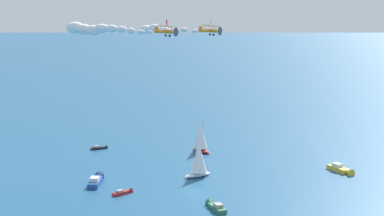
{
  "coord_description": "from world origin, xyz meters",
  "views": [
    {
      "loc": [
        161.74,
        66.49,
        52.39
      ],
      "look_at": [
        -0.24,
        -1.28,
        23.07
      ],
      "focal_mm": 62.09,
      "sensor_mm": 36.0,
      "label": 1
    }
  ],
  "objects_px": {
    "wingwalker_lead": "(211,22)",
    "wingwalker_wingman": "(167,23)",
    "motorboat_near_centre": "(341,170)",
    "sailboat_far_port": "(200,137)",
    "motorboat_far_stbd": "(215,207)",
    "motorboat_inshore": "(96,181)",
    "sailboat_trailing": "(199,159)",
    "motorboat_ahead": "(123,192)",
    "biplane_wingman": "(166,31)",
    "motorboat_offshore": "(100,148)",
    "biplane_lead": "(210,30)"
  },
  "relations": [
    {
      "from": "wingwalker_lead",
      "to": "wingwalker_wingman",
      "type": "xyz_separation_m",
      "value": [
        12.03,
        -7.56,
        0.21
      ]
    },
    {
      "from": "motorboat_near_centre",
      "to": "sailboat_far_port",
      "type": "bearing_deg",
      "value": -99.15
    },
    {
      "from": "motorboat_near_centre",
      "to": "motorboat_far_stbd",
      "type": "xyz_separation_m",
      "value": [
        48.09,
        -22.69,
        -0.14
      ]
    },
    {
      "from": "motorboat_inshore",
      "to": "sailboat_trailing",
      "type": "distance_m",
      "value": 30.46
    },
    {
      "from": "motorboat_ahead",
      "to": "biplane_wingman",
      "type": "distance_m",
      "value": 44.93
    },
    {
      "from": "motorboat_offshore",
      "to": "biplane_wingman",
      "type": "relative_size",
      "value": 0.75
    },
    {
      "from": "sailboat_far_port",
      "to": "motorboat_ahead",
      "type": "relative_size",
      "value": 1.84
    },
    {
      "from": "motorboat_near_centre",
      "to": "motorboat_ahead",
      "type": "height_order",
      "value": "motorboat_near_centre"
    },
    {
      "from": "motorboat_far_stbd",
      "to": "wingwalker_lead",
      "type": "distance_m",
      "value": 49.65
    },
    {
      "from": "motorboat_far_stbd",
      "to": "sailboat_trailing",
      "type": "relative_size",
      "value": 0.66
    },
    {
      "from": "motorboat_inshore",
      "to": "motorboat_offshore",
      "type": "height_order",
      "value": "motorboat_inshore"
    },
    {
      "from": "wingwalker_lead",
      "to": "wingwalker_wingman",
      "type": "distance_m",
      "value": 14.21
    },
    {
      "from": "wingwalker_lead",
      "to": "motorboat_inshore",
      "type": "bearing_deg",
      "value": -71.7
    },
    {
      "from": "motorboat_offshore",
      "to": "motorboat_ahead",
      "type": "xyz_separation_m",
      "value": [
        44.22,
        33.41,
        0.01
      ]
    },
    {
      "from": "sailboat_trailing",
      "to": "sailboat_far_port",
      "type": "bearing_deg",
      "value": -159.01
    },
    {
      "from": "sailboat_trailing",
      "to": "motorboat_ahead",
      "type": "relative_size",
      "value": 1.87
    },
    {
      "from": "sailboat_far_port",
      "to": "motorboat_offshore",
      "type": "relative_size",
      "value": 2.03
    },
    {
      "from": "sailboat_far_port",
      "to": "motorboat_inshore",
      "type": "distance_m",
      "value": 49.3
    },
    {
      "from": "motorboat_near_centre",
      "to": "sailboat_trailing",
      "type": "height_order",
      "value": "sailboat_trailing"
    },
    {
      "from": "motorboat_ahead",
      "to": "wingwalker_lead",
      "type": "height_order",
      "value": "wingwalker_lead"
    },
    {
      "from": "sailboat_far_port",
      "to": "biplane_wingman",
      "type": "bearing_deg",
      "value": 11.79
    },
    {
      "from": "motorboat_near_centre",
      "to": "biplane_wingman",
      "type": "relative_size",
      "value": 1.28
    },
    {
      "from": "motorboat_near_centre",
      "to": "wingwalker_lead",
      "type": "bearing_deg",
      "value": -47.05
    },
    {
      "from": "motorboat_inshore",
      "to": "biplane_lead",
      "type": "height_order",
      "value": "biplane_lead"
    },
    {
      "from": "wingwalker_lead",
      "to": "biplane_wingman",
      "type": "bearing_deg",
      "value": -31.91
    },
    {
      "from": "biplane_lead",
      "to": "wingwalker_lead",
      "type": "relative_size",
      "value": 4.85
    },
    {
      "from": "motorboat_offshore",
      "to": "wingwalker_wingman",
      "type": "xyz_separation_m",
      "value": [
        40.02,
        44.68,
        45.51
      ]
    },
    {
      "from": "motorboat_offshore",
      "to": "wingwalker_wingman",
      "type": "height_order",
      "value": "wingwalker_wingman"
    },
    {
      "from": "sailboat_trailing",
      "to": "wingwalker_lead",
      "type": "distance_m",
      "value": 41.77
    },
    {
      "from": "motorboat_near_centre",
      "to": "motorboat_ahead",
      "type": "relative_size",
      "value": 1.55
    },
    {
      "from": "motorboat_near_centre",
      "to": "biplane_lead",
      "type": "xyz_separation_m",
      "value": [
        29.43,
        -31.46,
        42.81
      ]
    },
    {
      "from": "motorboat_near_centre",
      "to": "biplane_lead",
      "type": "bearing_deg",
      "value": -46.91
    },
    {
      "from": "biplane_wingman",
      "to": "motorboat_near_centre",
      "type": "bearing_deg",
      "value": 136.74
    },
    {
      "from": "motorboat_far_stbd",
      "to": "motorboat_offshore",
      "type": "bearing_deg",
      "value": -127.54
    },
    {
      "from": "motorboat_far_stbd",
      "to": "wingwalker_wingman",
      "type": "distance_m",
      "value": 48.62
    },
    {
      "from": "motorboat_inshore",
      "to": "wingwalker_lead",
      "type": "bearing_deg",
      "value": 108.3
    },
    {
      "from": "motorboat_far_stbd",
      "to": "wingwalker_lead",
      "type": "height_order",
      "value": "wingwalker_lead"
    },
    {
      "from": "wingwalker_lead",
      "to": "sailboat_far_port",
      "type": "bearing_deg",
      "value": -154.26
    },
    {
      "from": "motorboat_near_centre",
      "to": "motorboat_ahead",
      "type": "distance_m",
      "value": 67.77
    },
    {
      "from": "motorboat_offshore",
      "to": "motorboat_ahead",
      "type": "distance_m",
      "value": 55.42
    },
    {
      "from": "motorboat_inshore",
      "to": "biplane_lead",
      "type": "xyz_separation_m",
      "value": [
        -10.0,
        30.8,
        42.75
      ]
    },
    {
      "from": "sailboat_far_port",
      "to": "biplane_wingman",
      "type": "xyz_separation_m",
      "value": [
        49.41,
        10.32,
        38.62
      ]
    },
    {
      "from": "wingwalker_wingman",
      "to": "motorboat_offshore",
      "type": "bearing_deg",
      "value": -131.85
    },
    {
      "from": "motorboat_near_centre",
      "to": "biplane_wingman",
      "type": "bearing_deg",
      "value": -43.26
    },
    {
      "from": "motorboat_far_stbd",
      "to": "biplane_lead",
      "type": "xyz_separation_m",
      "value": [
        -18.66,
        -8.78,
        42.95
      ]
    },
    {
      "from": "motorboat_offshore",
      "to": "biplane_lead",
      "type": "xyz_separation_m",
      "value": [
        28.19,
        52.2,
        43.16
      ]
    },
    {
      "from": "biplane_wingman",
      "to": "motorboat_far_stbd",
      "type": "bearing_deg",
      "value": 67.92
    },
    {
      "from": "motorboat_near_centre",
      "to": "sailboat_far_port",
      "type": "relative_size",
      "value": 0.84
    },
    {
      "from": "sailboat_trailing",
      "to": "biplane_lead",
      "type": "height_order",
      "value": "biplane_lead"
    },
    {
      "from": "motorboat_far_stbd",
      "to": "wingwalker_lead",
      "type": "relative_size",
      "value": 4.99
    }
  ]
}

